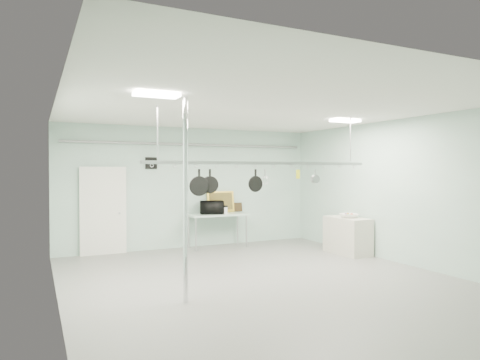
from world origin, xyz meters
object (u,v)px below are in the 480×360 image
microwave (212,207)px  skillet_mid (210,181)px  prep_table (218,216)px  pot_rack (265,162)px  skillet_left (199,183)px  fruit_bowl (349,216)px  side_cabinet (347,236)px  coffee_canister (225,211)px  skillet_right (256,180)px  chrome_pole (185,200)px

microwave → skillet_mid: 3.68m
prep_table → pot_rack: pot_rack is taller
skillet_left → prep_table: bearing=71.1°
microwave → pot_rack: bearing=103.6°
fruit_bowl → skillet_mid: bearing=-166.0°
skillet_left → microwave: bearing=73.4°
side_cabinet → fruit_bowl: 0.51m
prep_table → fruit_bowl: bearing=-42.0°
fruit_bowl → coffee_canister: bearing=138.6°
side_cabinet → skillet_right: 3.63m
microwave → skillet_left: bearing=82.2°
pot_rack → coffee_canister: 3.41m
skillet_mid → prep_table: bearing=79.5°
prep_table → microwave: 0.29m
pot_rack → skillet_mid: size_ratio=10.83×
skillet_left → skillet_right: 1.15m
skillet_left → skillet_mid: (0.21, 0.00, 0.02)m
coffee_canister → skillet_left: size_ratio=0.38×
prep_table → pot_rack: 3.61m
chrome_pole → skillet_mid: 1.21m
pot_rack → skillet_mid: (-1.14, 0.00, -0.37)m
fruit_bowl → skillet_left: 4.48m
microwave → coffee_canister: 0.36m
side_cabinet → pot_rack: bearing=-159.6°
pot_rack → skillet_right: size_ratio=11.50×
fruit_bowl → side_cabinet: bearing=77.2°
pot_rack → microwave: 3.53m
pot_rack → side_cabinet: bearing=20.4°
side_cabinet → pot_rack: (-2.95, -1.10, 1.78)m
side_cabinet → microwave: bearing=140.6°
prep_table → chrome_pole: bearing=-118.7°
microwave → skillet_mid: skillet_mid is taller
skillet_mid → skillet_right: same height
prep_table → skillet_right: 3.51m
side_cabinet → skillet_mid: (-4.09, -1.10, 1.41)m
chrome_pole → microwave: bearing=63.1°
prep_table → coffee_canister: bearing=-51.4°
side_cabinet → fruit_bowl: (-0.02, -0.08, 0.50)m
chrome_pole → prep_table: chrome_pole is taller
side_cabinet → skillet_right: skillet_right is taller
pot_rack → coffee_canister: bearing=80.4°
skillet_left → skillet_right: size_ratio=1.18×
chrome_pole → skillet_left: bearing=58.3°
coffee_canister → skillet_right: skillet_right is taller
coffee_canister → fruit_bowl: (2.40, -2.12, -0.05)m
chrome_pole → skillet_left: chrome_pole is taller
side_cabinet → skillet_mid: bearing=-164.9°
coffee_canister → skillet_right: size_ratio=0.44×
pot_rack → fruit_bowl: (2.93, 1.02, -1.28)m
fruit_bowl → pot_rack: bearing=-160.9°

